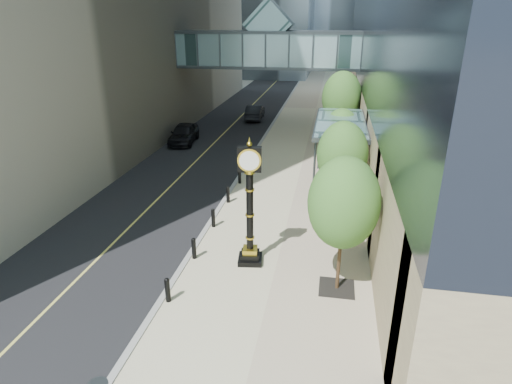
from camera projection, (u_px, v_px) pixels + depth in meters
ground at (232, 328)px, 14.93m from camera, size 320.00×320.00×0.00m
road at (251, 107)px, 52.56m from camera, size 8.00×180.00×0.02m
sidewalk at (316, 109)px, 51.24m from camera, size 8.00×180.00×0.06m
curb at (283, 108)px, 51.89m from camera, size 0.25×180.00×0.07m
skywalk at (269, 47)px, 38.06m from camera, size 17.00×4.20×5.80m
entrance_canopy at (340, 124)px, 25.55m from camera, size 3.00×8.00×4.38m
bollard_row at (221, 206)px, 23.39m from camera, size 0.20×16.20×0.90m
street_trees at (342, 121)px, 28.07m from camera, size 3.08×28.63×6.32m
street_clock at (250, 213)px, 18.03m from camera, size 1.15×1.15×5.48m
pedestrian at (340, 201)px, 22.81m from camera, size 0.79×0.61×1.91m
car_near at (184, 133)px, 36.89m from camera, size 2.42×5.05×1.66m
car_far at (255, 112)px, 45.66m from camera, size 1.84×4.71×1.53m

